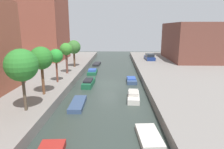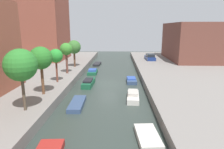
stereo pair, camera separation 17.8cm
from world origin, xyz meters
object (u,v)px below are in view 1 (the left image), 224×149
(moored_boat_right_2, at_px, (133,96))
(moored_boat_right_3, at_px, (131,80))
(moored_boat_left_1, at_px, (78,104))
(moored_boat_left_4, at_px, (97,64))
(parked_car, at_px, (150,57))
(street_tree_0, at_px, (21,65))
(street_tree_4, at_px, (74,47))
(moored_boat_left_2, at_px, (89,83))
(apartment_tower_far, at_px, (40,13))
(street_tree_3, at_px, (66,50))
(street_tree_1, at_px, (41,59))
(street_tree_2, at_px, (56,56))
(moored_boat_right_1, at_px, (149,137))
(low_block_right, at_px, (191,41))
(moored_boat_left_3, at_px, (92,72))

(moored_boat_right_2, distance_m, moored_boat_right_3, 7.62)
(moored_boat_left_1, distance_m, moored_boat_left_4, 24.14)
(parked_car, relative_size, moored_boat_right_2, 1.18)
(street_tree_0, height_order, street_tree_4, street_tree_0)
(moored_boat_left_2, relative_size, moored_boat_left_4, 1.11)
(apartment_tower_far, height_order, parked_car, apartment_tower_far)
(street_tree_4, distance_m, moored_boat_right_2, 18.26)
(street_tree_0, bearing_deg, moored_boat_left_4, 82.96)
(street_tree_3, height_order, moored_boat_left_2, street_tree_3)
(moored_boat_right_3, bearing_deg, moored_boat_right_2, -92.09)
(moored_boat_right_3, bearing_deg, street_tree_1, -139.04)
(street_tree_2, xyz_separation_m, street_tree_3, (0.00, 5.33, 0.28))
(moored_boat_left_2, distance_m, moored_boat_left_4, 16.41)
(parked_car, relative_size, moored_boat_left_1, 1.03)
(street_tree_0, relative_size, moored_boat_right_2, 1.44)
(parked_car, height_order, moored_boat_left_2, parked_car)
(street_tree_4, bearing_deg, moored_boat_right_1, -65.71)
(parked_car, xyz_separation_m, moored_boat_right_2, (-5.46, -23.57, -1.19))
(street_tree_2, xyz_separation_m, moored_boat_left_2, (3.94, 1.84, -4.08))
(street_tree_0, distance_m, street_tree_3, 14.82)
(street_tree_3, relative_size, moored_boat_left_1, 1.12)
(moored_boat_left_4, height_order, moored_boat_right_1, moored_boat_right_1)
(low_block_right, distance_m, moored_boat_left_3, 24.48)
(street_tree_1, xyz_separation_m, street_tree_4, (0.00, 15.98, -0.33))
(street_tree_3, bearing_deg, low_block_right, 31.57)
(parked_car, distance_m, moored_boat_left_3, 15.79)
(street_tree_1, bearing_deg, moored_boat_left_2, 60.33)
(street_tree_0, relative_size, moored_boat_left_4, 1.38)
(street_tree_0, xyz_separation_m, street_tree_1, (0.00, 4.42, -0.08))
(parked_car, xyz_separation_m, moored_boat_right_1, (-4.95, -32.14, -1.36))
(street_tree_3, bearing_deg, moored_boat_right_1, -59.30)
(apartment_tower_far, bearing_deg, moored_boat_right_2, -51.13)
(low_block_right, distance_m, street_tree_1, 35.71)
(street_tree_3, bearing_deg, street_tree_1, -90.00)
(street_tree_4, bearing_deg, low_block_right, 21.30)
(street_tree_0, distance_m, moored_boat_right_3, 17.48)
(street_tree_2, xyz_separation_m, parked_car, (15.45, 19.79, -2.91))
(street_tree_1, distance_m, moored_boat_left_1, 6.19)
(apartment_tower_far, distance_m, moored_boat_left_3, 19.83)
(street_tree_4, bearing_deg, street_tree_0, -90.00)
(moored_boat_right_1, bearing_deg, street_tree_2, 130.35)
(low_block_right, height_order, street_tree_2, low_block_right)
(low_block_right, distance_m, moored_boat_right_2, 28.92)
(street_tree_3, bearing_deg, moored_boat_left_2, -41.50)
(street_tree_3, bearing_deg, moored_boat_left_3, 49.82)
(low_block_right, bearing_deg, moored_boat_left_1, -128.35)
(street_tree_4, bearing_deg, moored_boat_left_1, -77.00)
(street_tree_2, distance_m, moored_boat_left_4, 19.04)
(street_tree_2, height_order, moored_boat_right_2, street_tree_2)
(low_block_right, relative_size, moored_boat_right_3, 4.73)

